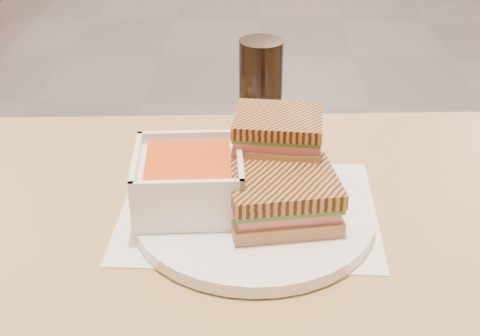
{
  "coord_description": "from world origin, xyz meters",
  "views": [
    {
      "loc": [
        0.04,
        -2.72,
        1.23
      ],
      "look_at": [
        0.01,
        -2.0,
        0.82
      ],
      "focal_mm": 50.58,
      "sensor_mm": 36.0,
      "label": 1
    }
  ],
  "objects_px": {
    "plate": "(254,215)",
    "soup_bowl": "(189,183)",
    "panini_lower": "(282,198)",
    "cola_glass": "(261,85)",
    "main_table": "(132,311)"
  },
  "relations": [
    {
      "from": "panini_lower",
      "to": "cola_glass",
      "type": "height_order",
      "value": "cola_glass"
    },
    {
      "from": "soup_bowl",
      "to": "cola_glass",
      "type": "xyz_separation_m",
      "value": [
        0.09,
        0.26,
        0.02
      ]
    },
    {
      "from": "main_table",
      "to": "cola_glass",
      "type": "bearing_deg",
      "value": 62.87
    },
    {
      "from": "main_table",
      "to": "panini_lower",
      "type": "distance_m",
      "value": 0.25
    },
    {
      "from": "main_table",
      "to": "soup_bowl",
      "type": "bearing_deg",
      "value": 36.48
    },
    {
      "from": "soup_bowl",
      "to": "panini_lower",
      "type": "distance_m",
      "value": 0.12
    },
    {
      "from": "soup_bowl",
      "to": "panini_lower",
      "type": "relative_size",
      "value": 0.97
    },
    {
      "from": "main_table",
      "to": "soup_bowl",
      "type": "height_order",
      "value": "soup_bowl"
    },
    {
      "from": "plate",
      "to": "panini_lower",
      "type": "relative_size",
      "value": 2.02
    },
    {
      "from": "plate",
      "to": "soup_bowl",
      "type": "height_order",
      "value": "soup_bowl"
    },
    {
      "from": "plate",
      "to": "panini_lower",
      "type": "height_order",
      "value": "panini_lower"
    },
    {
      "from": "soup_bowl",
      "to": "cola_glass",
      "type": "height_order",
      "value": "cola_glass"
    },
    {
      "from": "plate",
      "to": "soup_bowl",
      "type": "bearing_deg",
      "value": 171.44
    },
    {
      "from": "main_table",
      "to": "plate",
      "type": "relative_size",
      "value": 4.18
    },
    {
      "from": "plate",
      "to": "panini_lower",
      "type": "xyz_separation_m",
      "value": [
        0.03,
        -0.02,
        0.04
      ]
    }
  ]
}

